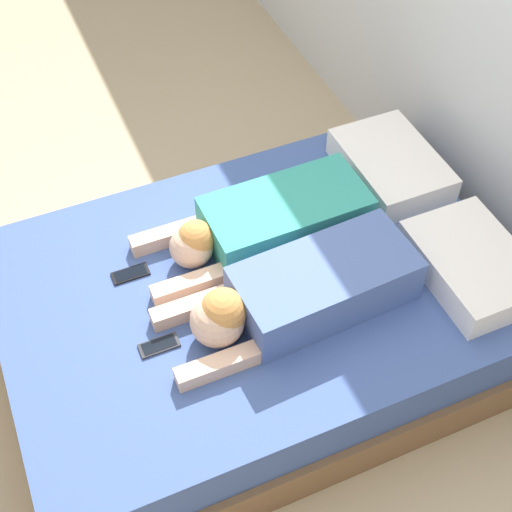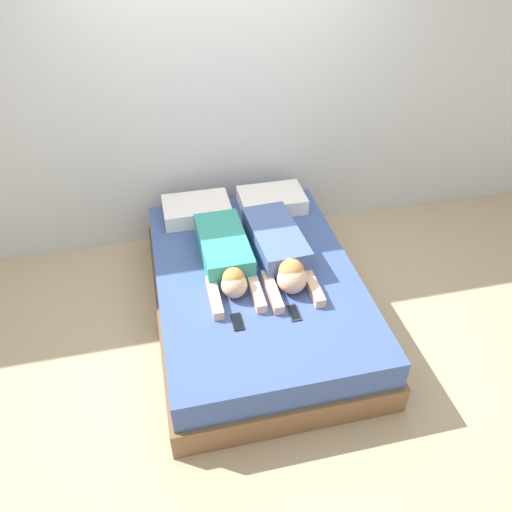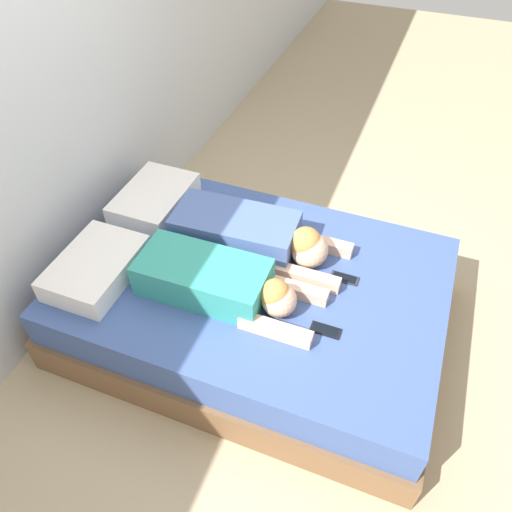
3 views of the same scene
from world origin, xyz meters
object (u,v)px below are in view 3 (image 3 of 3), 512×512
pillow_head_left (96,268)px  cell_phone_left (325,330)px  bed (256,302)px  person_right (255,235)px  cell_phone_right (344,278)px  pillow_head_right (155,199)px  person_left (220,282)px

pillow_head_left → cell_phone_left: (0.09, -1.28, -0.06)m
bed → person_right: bearing=23.1°
pillow_head_left → cell_phone_right: size_ratio=3.58×
pillow_head_right → cell_phone_right: 1.29m
person_left → bed: bearing=-32.0°
pillow_head_right → person_left: 0.87m
pillow_head_left → cell_phone_left: bearing=-85.9°
person_left → person_right: 0.40m
cell_phone_left → cell_phone_right: 0.38m
bed → cell_phone_right: (0.15, -0.47, 0.23)m
person_right → cell_phone_left: 0.70m
pillow_head_left → person_right: person_right is taller
person_left → cell_phone_left: (-0.03, -0.59, -0.09)m
pillow_head_left → bed: bearing=-68.4°
bed → pillow_head_right: bearing=68.4°
bed → pillow_head_right: size_ratio=3.88×
bed → pillow_head_left: (-0.32, 0.81, 0.29)m
pillow_head_right → cell_phone_right: size_ratio=3.58×
pillow_head_right → person_left: (-0.52, -0.69, 0.03)m
person_left → cell_phone_right: (0.35, -0.59, -0.09)m
bed → person_left: 0.40m
person_left → person_right: bearing=-5.7°
pillow_head_left → person_right: size_ratio=0.53×
cell_phone_right → person_right: bearing=85.2°
person_left → cell_phone_left: size_ratio=6.48×
bed → person_left: person_left is taller
cell_phone_left → cell_phone_right: same height
pillow_head_right → person_left: size_ratio=0.55×
bed → cell_phone_right: bearing=-72.0°
pillow_head_right → cell_phone_right: pillow_head_right is taller
pillow_head_left → person_left: bearing=-79.8°
bed → pillow_head_left: bearing=111.6°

